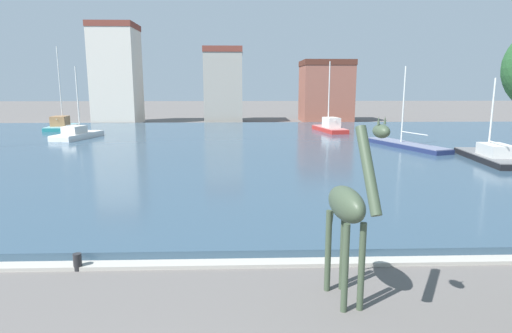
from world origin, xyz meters
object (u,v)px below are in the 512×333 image
Objects in this scene: sailboat_red at (328,129)px; mooring_bollard at (78,262)px; sailboat_navy at (399,146)px; giraffe_statue at (349,209)px; sailboat_teal at (63,127)px; sailboat_white at (81,136)px; sailboat_black at (488,157)px.

sailboat_red reaches higher than mooring_bollard.
sailboat_navy is at bearing 51.97° from mooring_bollard.
sailboat_navy reaches higher than giraffe_statue.
sailboat_red is 30.47m from sailboat_teal.
sailboat_teal is at bearing 155.26° from sailboat_navy.
giraffe_statue is at bearing -100.80° from sailboat_red.
sailboat_white is at bearing 109.85° from mooring_bollard.
sailboat_navy is 28.97m from mooring_bollard.
sailboat_white is at bearing -167.69° from sailboat_red.
sailboat_teal is 43.46m from sailboat_black.
mooring_bollard is at bearing 163.75° from giraffe_statue.
giraffe_statue is 0.59× the size of sailboat_red.
giraffe_statue is 23.17m from sailboat_black.
sailboat_teal is 10.18m from sailboat_white.
sailboat_navy is at bearing 67.09° from giraffe_statue.
sailboat_navy is 29.34m from sailboat_white.
sailboat_navy is (10.54, 24.95, -1.99)m from giraffe_statue.
sailboat_red is 20.23m from sailboat_black.
sailboat_red is at bearing -6.18° from sailboat_teal.
sailboat_white is 14.14× the size of mooring_bollard.
giraffe_statue is 46.70m from sailboat_teal.
sailboat_red is 12.75m from sailboat_navy.
sailboat_teal reaches higher than giraffe_statue.
sailboat_red is 0.95× the size of sailboat_black.
sailboat_navy reaches higher than sailboat_black.
sailboat_black is at bearing -69.61° from sailboat_red.
giraffe_statue is 0.48× the size of sailboat_teal.
sailboat_black is (3.60, -6.69, 0.13)m from sailboat_navy.
sailboat_navy is at bearing 118.30° from sailboat_black.
mooring_bollard is at bearing -112.32° from sailboat_red.
sailboat_black is 26.84m from mooring_bollard.
sailboat_black is at bearing 52.22° from giraffe_statue.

